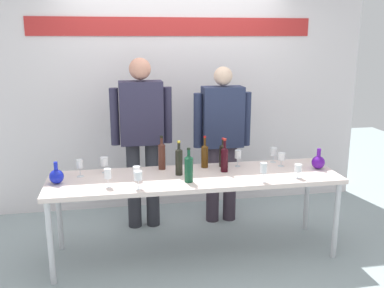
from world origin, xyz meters
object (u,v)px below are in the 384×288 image
Objects in this scene: wine_glass_right_0 at (274,152)px; wine_glass_right_4 at (238,155)px; wine_glass_left_3 at (138,176)px; wine_glass_left_2 at (104,162)px; wine_glass_left_4 at (80,164)px; display_table at (195,181)px; decanter_blue_right at (318,162)px; wine_glass_left_0 at (137,170)px; wine_glass_right_3 at (281,157)px; decanter_blue_left at (56,176)px; wine_bottle_4 at (205,155)px; wine_glass_right_2 at (264,168)px; wine_bottle_2 at (224,158)px; presenter_left at (142,132)px; wine_bottle_1 at (179,160)px; presenter_right at (222,135)px; wine_glass_right_1 at (298,168)px; wine_glass_left_1 at (108,174)px; wine_bottle_0 at (189,167)px; wine_bottle_5 at (223,154)px; wine_bottle_3 at (162,155)px.

wine_glass_right_4 is (-0.39, -0.07, 0.01)m from wine_glass_right_0.
wine_glass_right_4 is at bearing 25.47° from wine_glass_left_3.
wine_glass_left_4 is at bearing -160.85° from wine_glass_left_2.
display_table is 13.24× the size of decanter_blue_right.
decanter_blue_right reaches higher than wine_glass_left_4.
wine_glass_left_0 is 0.94× the size of wine_glass_right_3.
decanter_blue_left is at bearing 180.00° from decanter_blue_right.
display_table is 0.33m from wine_bottle_4.
wine_glass_right_2 is at bearing -20.63° from wine_glass_left_2.
wine_bottle_2 is at bearing -47.06° from wine_bottle_4.
presenter_left is 0.72m from wine_bottle_1.
wine_glass_right_1 is (0.46, -0.92, -0.11)m from presenter_right.
wine_glass_left_1 is 1.65m from wine_glass_right_1.
wine_bottle_4 is (0.22, 0.39, -0.01)m from wine_bottle_0.
wine_glass_left_3 is at bearing -21.01° from decanter_blue_left.
decanter_blue_left reaches higher than wine_glass_right_4.
decanter_blue_right is 1.58× the size of wine_glass_left_0.
wine_glass_left_1 is (-1.95, -0.17, 0.04)m from decanter_blue_right.
wine_glass_right_3 reaches higher than wine_glass_right_1.
presenter_left is 14.22× the size of wine_glass_right_1.
decanter_blue_left is (-1.20, 0.00, 0.12)m from display_table.
wine_glass_right_0 reaches higher than display_table.
wine_bottle_0 is 2.00× the size of wine_glass_left_3.
wine_glass_left_2 is 0.23m from wine_glass_left_4.
presenter_left is 11.87× the size of wine_glass_right_0.
wine_bottle_1 is 1.01× the size of wine_bottle_2.
wine_glass_right_2 reaches higher than wine_glass_right_1.
wine_bottle_0 is 0.96× the size of wine_bottle_2.
wine_bottle_5 reaches higher than wine_glass_right_1.
wine_glass_left_0 is 0.82× the size of wine_glass_left_3.
wine_bottle_3 is 0.41m from wine_bottle_4.
display_table is 0.42m from wine_bottle_3.
wine_glass_left_3 is (-0.44, -0.10, -0.02)m from wine_bottle_0.
presenter_right is at bearing 49.12° from wine_bottle_1.
wine_glass_left_1 is at bearing -139.90° from wine_bottle_3.
wine_bottle_0 is at bearing -65.42° from wine_bottle_3.
wine_glass_right_0 is (-0.34, 0.28, 0.04)m from decanter_blue_right.
wine_glass_left_2 is at bearing -177.97° from wine_bottle_3.
display_table is 20.92× the size of wine_glass_left_0.
wine_bottle_4 reaches higher than wine_glass_left_1.
wine_bottle_4 reaches higher than wine_glass_right_3.
wine_bottle_1 reaches higher than wine_glass_left_2.
wine_glass_right_1 reaches higher than display_table.
presenter_right is (1.62, 0.70, 0.14)m from decanter_blue_left.
wine_bottle_5 reaches higher than wine_glass_left_0.
decanter_blue_right reaches higher than wine_glass_left_0.
wine_bottle_2 reaches higher than wine_glass_left_0.
wine_glass_right_3 is at bearing 10.63° from wine_glass_left_1.
wine_glass_right_1 is (1.65, -0.06, -0.02)m from wine_glass_left_1.
presenter_right reaches higher than wine_glass_right_0.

